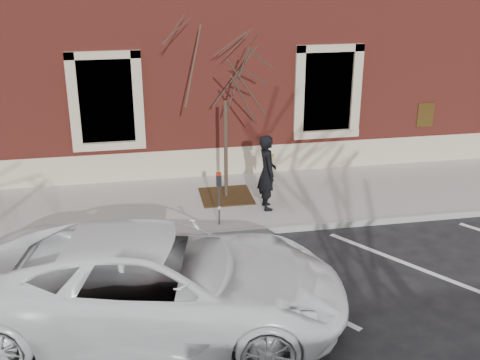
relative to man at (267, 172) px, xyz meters
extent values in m
plane|color=#28282B|center=(-0.74, -1.03, -1.08)|extent=(120.00, 120.00, 0.00)
cube|color=#A19E97|center=(-0.74, 0.72, -1.01)|extent=(40.00, 3.50, 0.15)
cube|color=#9E9E99|center=(-0.74, -1.08, -1.01)|extent=(40.00, 0.12, 0.15)
cube|color=maroon|center=(-0.74, 6.72, 2.92)|extent=(40.00, 8.50, 8.00)
cube|color=#B9A98E|center=(-0.74, 2.50, -0.53)|extent=(40.00, 0.06, 0.80)
cube|color=black|center=(-3.74, 2.62, 1.32)|extent=(1.40, 0.30, 2.20)
cube|color=#B9A98E|center=(-3.74, 2.45, 0.12)|extent=(1.90, 0.20, 0.20)
cube|color=black|center=(2.26, 2.62, 1.32)|extent=(1.40, 0.30, 2.20)
cube|color=#B9A98E|center=(2.26, 2.45, 0.12)|extent=(1.90, 0.20, 0.20)
imported|color=black|center=(0.00, 0.00, 0.00)|extent=(0.46, 0.69, 1.86)
cylinder|color=#595B60|center=(-1.28, -0.73, -0.45)|extent=(0.04, 0.04, 0.97)
cube|color=black|center=(-1.28, -0.73, 0.16)|extent=(0.12, 0.09, 0.25)
cube|color=#B61D0C|center=(-1.28, -0.73, 0.32)|extent=(0.11, 0.08, 0.06)
cube|color=white|center=(-1.28, -0.77, -0.50)|extent=(0.05, 0.00, 0.07)
cube|color=#402814|center=(-0.86, 0.88, -0.91)|extent=(1.30, 1.30, 0.03)
cylinder|color=#3E2C25|center=(-0.86, 0.88, 0.33)|extent=(0.10, 0.10, 2.52)
imported|color=white|center=(-2.85, -4.30, -0.20)|extent=(6.81, 4.13, 1.76)
camera|label=1|loc=(-3.10, -13.19, 5.06)|focal=45.00mm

